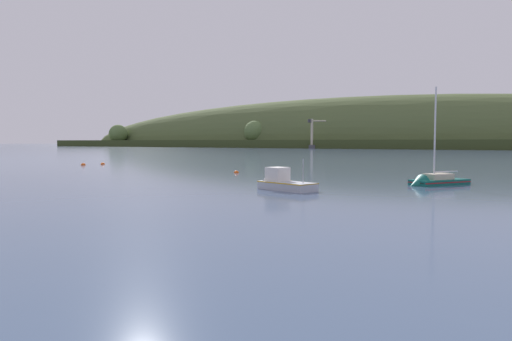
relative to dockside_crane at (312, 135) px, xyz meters
The scene contains 7 objects.
far_shoreline_hill 39.63m from the dockside_crane, 84.23° to the left, with size 573.53×127.43×62.30m.
dockside_crane is the anchor object (origin of this frame).
sailboat_midwater_white 217.14m from the dockside_crane, 65.86° to the right, with size 5.38×6.30×9.85m.
fishing_boat_moored 222.47m from the dockside_crane, 69.37° to the right, with size 5.67×3.70×3.32m.
mooring_buoy_foreground 203.20m from the dockside_crane, 71.39° to the right, with size 0.62×0.62×0.70m.
mooring_buoy_midchannel 187.88m from the dockside_crane, 79.64° to the right, with size 0.71×0.71×0.79m.
mooring_buoy_far_upstream 190.99m from the dockside_crane, 80.10° to the right, with size 0.76×0.76×0.84m.
Camera 1 is at (25.70, -6.87, 3.94)m, focal length 32.89 mm.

